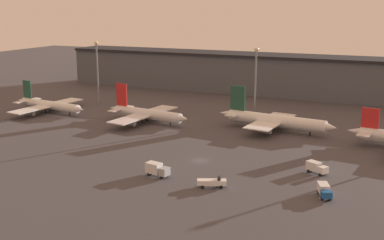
# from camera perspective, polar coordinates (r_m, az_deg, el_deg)

# --- Properties ---
(ground) EXTENTS (600.00, 600.00, 0.00)m
(ground) POSITION_cam_1_polar(r_m,az_deg,el_deg) (135.82, 0.96, -4.83)
(ground) COLOR #423F44
(terminal_building) EXTENTS (234.76, 21.40, 19.47)m
(terminal_building) POSITION_cam_1_polar(r_m,az_deg,el_deg) (235.82, 11.50, 5.19)
(terminal_building) COLOR #4C515B
(terminal_building) RESTS_ON ground
(airplane_0) EXTENTS (37.45, 34.97, 12.17)m
(airplane_0) POSITION_cam_1_polar(r_m,az_deg,el_deg) (204.11, -16.59, 1.69)
(airplane_0) COLOR white
(airplane_0) RESTS_ON ground
(airplane_1) EXTENTS (35.99, 35.05, 13.69)m
(airplane_1) POSITION_cam_1_polar(r_m,az_deg,el_deg) (179.76, -5.43, 0.73)
(airplane_1) COLOR silver
(airplane_1) RESTS_ON ground
(airplane_2) EXTENTS (43.14, 28.44, 14.69)m
(airplane_2) POSITION_cam_1_polar(r_m,az_deg,el_deg) (168.86, 9.73, -0.09)
(airplane_2) COLOR white
(airplane_2) RESTS_ON ground
(service_vehicle_0) EXTENTS (6.11, 4.74, 3.02)m
(service_vehicle_0) POSITION_cam_1_polar(r_m,az_deg,el_deg) (129.28, 14.52, -5.44)
(service_vehicle_0) COLOR white
(service_vehicle_0) RESTS_ON ground
(service_vehicle_1) EXTENTS (4.39, 6.60, 2.71)m
(service_vehicle_1) POSITION_cam_1_polar(r_m,az_deg,el_deg) (114.89, 15.39, -7.99)
(service_vehicle_1) COLOR #195199
(service_vehicle_1) RESTS_ON ground
(service_vehicle_3) EXTENTS (6.67, 3.61, 3.44)m
(service_vehicle_3) POSITION_cam_1_polar(r_m,az_deg,el_deg) (123.49, -4.20, -5.83)
(service_vehicle_3) COLOR #9EA3A8
(service_vehicle_3) RESTS_ON ground
(service_vehicle_4) EXTENTS (7.20, 4.57, 2.75)m
(service_vehicle_4) POSITION_cam_1_polar(r_m,az_deg,el_deg) (116.15, 2.39, -7.39)
(service_vehicle_4) COLOR white
(service_vehicle_4) RESTS_ON ground
(lamp_post_0) EXTENTS (1.80, 1.80, 27.56)m
(lamp_post_0) POSITION_cam_1_polar(r_m,az_deg,el_deg) (215.18, -11.17, 6.45)
(lamp_post_0) COLOR slate
(lamp_post_0) RESTS_ON ground
(lamp_post_1) EXTENTS (1.80, 1.80, 27.42)m
(lamp_post_1) POSITION_cam_1_polar(r_m,az_deg,el_deg) (183.77, 7.55, 5.40)
(lamp_post_1) COLOR slate
(lamp_post_1) RESTS_ON ground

